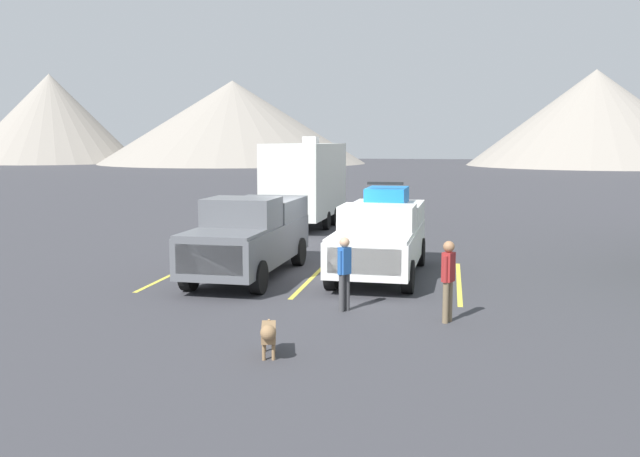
{
  "coord_description": "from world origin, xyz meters",
  "views": [
    {
      "loc": [
        3.61,
        -18.81,
        3.69
      ],
      "look_at": [
        0.0,
        0.18,
        1.2
      ],
      "focal_mm": 38.46,
      "sensor_mm": 36.0,
      "label": 1
    }
  ],
  "objects": [
    {
      "name": "ground_plane",
      "position": [
        0.0,
        0.0,
        0.0
      ],
      "size": [
        240.0,
        240.0,
        0.0
      ],
      "primitive_type": "plane",
      "color": "#38383D"
    },
    {
      "name": "pickup_truck_a",
      "position": [
        -1.71,
        -0.97,
        1.15
      ],
      "size": [
        2.21,
        5.88,
        2.2
      ],
      "color": "#595B60",
      "rests_on": "ground"
    },
    {
      "name": "pickup_truck_b",
      "position": [
        1.78,
        -0.17,
        1.13
      ],
      "size": [
        2.31,
        5.67,
        2.52
      ],
      "color": "white",
      "rests_on": "ground"
    },
    {
      "name": "lot_stripe_a",
      "position": [
        -3.9,
        -0.82,
        0.0
      ],
      "size": [
        0.12,
        5.5,
        0.01
      ],
      "primitive_type": "cube",
      "color": "gold",
      "rests_on": "ground"
    },
    {
      "name": "lot_stripe_b",
      "position": [
        0.0,
        -0.82,
        0.0
      ],
      "size": [
        0.12,
        5.5,
        0.01
      ],
      "primitive_type": "cube",
      "color": "gold",
      "rests_on": "ground"
    },
    {
      "name": "lot_stripe_c",
      "position": [
        3.9,
        -0.82,
        0.0
      ],
      "size": [
        0.12,
        5.5,
        0.01
      ],
      "primitive_type": "cube",
      "color": "gold",
      "rests_on": "ground"
    },
    {
      "name": "camper_trailer_a",
      "position": [
        -2.45,
        9.83,
        2.03
      ],
      "size": [
        2.54,
        7.51,
        3.86
      ],
      "color": "silver",
      "rests_on": "ground"
    },
    {
      "name": "person_a",
      "position": [
        1.41,
        -4.4,
        0.94
      ],
      "size": [
        0.29,
        0.31,
        1.63
      ],
      "color": "#3F3F42",
      "rests_on": "ground"
    },
    {
      "name": "person_b",
      "position": [
        3.62,
        -4.92,
        0.97
      ],
      "size": [
        0.28,
        0.34,
        1.68
      ],
      "color": "#726047",
      "rests_on": "ground"
    },
    {
      "name": "dog",
      "position": [
        0.63,
        -7.84,
        0.43
      ],
      "size": [
        0.42,
        0.94,
        0.65
      ],
      "color": "olive",
      "rests_on": "ground"
    },
    {
      "name": "mountain_ridge",
      "position": [
        -11.2,
        87.24,
        6.78
      ],
      "size": [
        139.28,
        42.93,
        14.69
      ],
      "color": "gray",
      "rests_on": "ground"
    }
  ]
}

